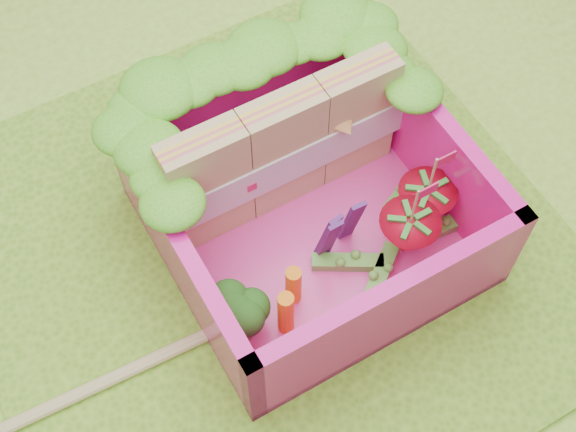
{
  "coord_description": "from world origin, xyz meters",
  "views": [
    {
      "loc": [
        -0.77,
        -1.58,
        3.27
      ],
      "look_at": [
        0.11,
        -0.04,
        0.28
      ],
      "focal_mm": 50.0,
      "sensor_mm": 36.0,
      "label": 1
    }
  ],
  "objects_px": {
    "strawberry_right": "(424,206)",
    "strawberry_left": "(407,236)",
    "broccoli": "(238,316)",
    "chopsticks": "(61,402)",
    "sandwich_stack": "(284,150)",
    "bento_box": "(310,202)"
  },
  "relations": [
    {
      "from": "strawberry_right",
      "to": "strawberry_left",
      "type": "bearing_deg",
      "value": -149.23
    },
    {
      "from": "bento_box",
      "to": "strawberry_left",
      "type": "height_order",
      "value": "strawberry_left"
    },
    {
      "from": "bento_box",
      "to": "strawberry_right",
      "type": "bearing_deg",
      "value": -25.84
    },
    {
      "from": "broccoli",
      "to": "chopsticks",
      "type": "height_order",
      "value": "broccoli"
    },
    {
      "from": "strawberry_right",
      "to": "bento_box",
      "type": "bearing_deg",
      "value": 154.16
    },
    {
      "from": "strawberry_right",
      "to": "broccoli",
      "type": "bearing_deg",
      "value": -175.89
    },
    {
      "from": "bento_box",
      "to": "strawberry_right",
      "type": "height_order",
      "value": "strawberry_right"
    },
    {
      "from": "broccoli",
      "to": "strawberry_right",
      "type": "distance_m",
      "value": 0.98
    },
    {
      "from": "sandwich_stack",
      "to": "chopsticks",
      "type": "height_order",
      "value": "sandwich_stack"
    },
    {
      "from": "sandwich_stack",
      "to": "strawberry_left",
      "type": "xyz_separation_m",
      "value": [
        0.3,
        -0.56,
        -0.18
      ]
    },
    {
      "from": "bento_box",
      "to": "strawberry_right",
      "type": "relative_size",
      "value": 2.59
    },
    {
      "from": "strawberry_right",
      "to": "sandwich_stack",
      "type": "bearing_deg",
      "value": 134.58
    },
    {
      "from": "strawberry_left",
      "to": "strawberry_right",
      "type": "height_order",
      "value": "strawberry_left"
    },
    {
      "from": "sandwich_stack",
      "to": "chopsticks",
      "type": "bearing_deg",
      "value": -161.62
    },
    {
      "from": "broccoli",
      "to": "chopsticks",
      "type": "xyz_separation_m",
      "value": [
        -0.78,
        0.1,
        -0.2
      ]
    },
    {
      "from": "broccoli",
      "to": "chopsticks",
      "type": "distance_m",
      "value": 0.81
    },
    {
      "from": "sandwich_stack",
      "to": "broccoli",
      "type": "height_order",
      "value": "sandwich_stack"
    },
    {
      "from": "bento_box",
      "to": "strawberry_left",
      "type": "xyz_separation_m",
      "value": [
        0.31,
        -0.32,
        -0.08
      ]
    },
    {
      "from": "bento_box",
      "to": "chopsticks",
      "type": "height_order",
      "value": "bento_box"
    },
    {
      "from": "bento_box",
      "to": "chopsticks",
      "type": "distance_m",
      "value": 1.34
    },
    {
      "from": "bento_box",
      "to": "broccoli",
      "type": "xyz_separation_m",
      "value": [
        -0.52,
        -0.29,
        -0.06
      ]
    },
    {
      "from": "broccoli",
      "to": "chopsticks",
      "type": "relative_size",
      "value": 0.14
    }
  ]
}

